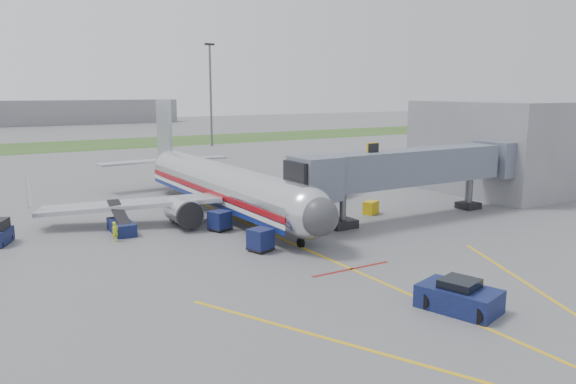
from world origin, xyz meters
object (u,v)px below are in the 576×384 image
belt_loader (121,226)px  pushback_tug (459,297)px  airliner (223,185)px  ramp_worker (115,231)px

belt_loader → pushback_tug: bearing=-67.1°
pushback_tug → airliner: bearing=91.3°
airliner → pushback_tug: size_ratio=7.97×
airliner → ramp_worker: (-11.07, -4.66, -1.90)m
ramp_worker → pushback_tug: bearing=-89.9°
airliner → belt_loader: (-10.00, -2.35, -2.08)m
pushback_tug → belt_loader: size_ratio=0.96×
airliner → pushback_tug: (0.61, -27.46, -1.96)m
airliner → belt_loader: 10.48m
airliner → belt_loader: airliner is taller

